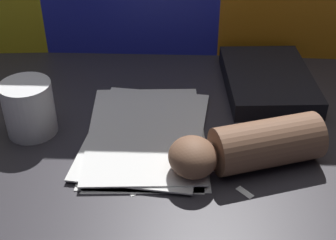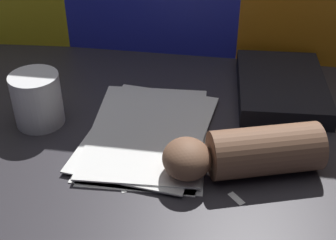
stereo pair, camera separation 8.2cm
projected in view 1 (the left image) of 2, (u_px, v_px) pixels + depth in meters
ground_plane at (161, 143)px, 0.86m from camera, size 6.00×6.00×0.00m
paper_stack at (146, 134)px, 0.88m from camera, size 0.24×0.33×0.01m
book_closed at (268, 80)px, 1.02m from camera, size 0.20×0.28×0.04m
scissors at (190, 154)px, 0.83m from camera, size 0.11×0.17×0.01m
hand_forearm at (248, 147)px, 0.79m from camera, size 0.28×0.17×0.08m
paper_scrap_near at (199, 171)px, 0.80m from camera, size 0.02×0.03×0.00m
paper_scrap_mid at (218, 169)px, 0.80m from camera, size 0.02×0.01×0.00m
paper_scrap_far at (131, 192)px, 0.75m from camera, size 0.02×0.02×0.00m
paper_scrap_side at (245, 192)px, 0.75m from camera, size 0.03×0.03×0.00m
mug at (29, 108)px, 0.87m from camera, size 0.09×0.09×0.10m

